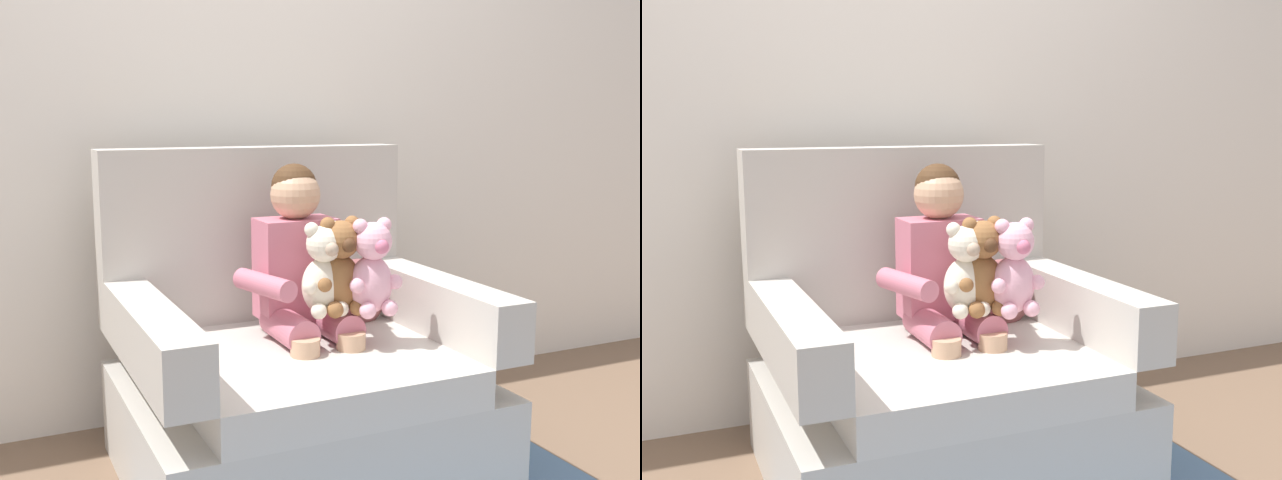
{
  "view_description": "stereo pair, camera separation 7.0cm",
  "coord_description": "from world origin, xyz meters",
  "views": [
    {
      "loc": [
        -0.95,
        -2.2,
        1.18
      ],
      "look_at": [
        0.05,
        -0.05,
        0.79
      ],
      "focal_mm": 42.8,
      "sensor_mm": 36.0,
      "label": 1
    },
    {
      "loc": [
        -0.89,
        -2.23,
        1.18
      ],
      "look_at": [
        0.05,
        -0.05,
        0.79
      ],
      "focal_mm": 42.8,
      "sensor_mm": 36.0,
      "label": 2
    }
  ],
  "objects": [
    {
      "name": "armchair",
      "position": [
        0.0,
        0.05,
        0.33
      ],
      "size": [
        1.12,
        0.96,
        1.07
      ],
      "color": "#BCB7AD",
      "rests_on": "ground"
    },
    {
      "name": "plush_cream",
      "position": [
        0.06,
        -0.06,
        0.69
      ],
      "size": [
        0.18,
        0.15,
        0.3
      ],
      "rotation": [
        0.0,
        0.0,
        0.11
      ],
      "color": "silver",
      "rests_on": "armchair"
    },
    {
      "name": "ground_plane",
      "position": [
        0.0,
        0.0,
        0.0
      ],
      "size": [
        8.0,
        8.0,
        0.0
      ],
      "primitive_type": "plane",
      "color": "brown"
    },
    {
      "name": "throw_pillow",
      "position": [
        0.3,
        0.18,
        0.54
      ],
      "size": [
        0.27,
        0.14,
        0.26
      ],
      "primitive_type": "ellipsoid",
      "rotation": [
        0.0,
        0.0,
        0.08
      ],
      "color": "#8C4C4C",
      "rests_on": "armchair"
    },
    {
      "name": "plush_brown",
      "position": [
        0.11,
        -0.06,
        0.7
      ],
      "size": [
        0.19,
        0.15,
        0.32
      ],
      "rotation": [
        0.0,
        0.0,
        0.05
      ],
      "color": "brown",
      "rests_on": "armchair"
    },
    {
      "name": "seated_child",
      "position": [
        0.05,
        0.08,
        0.66
      ],
      "size": [
        0.45,
        0.39,
        0.82
      ],
      "rotation": [
        0.0,
        0.0,
        0.05
      ],
      "color": "#C66B7F",
      "rests_on": "armchair"
    },
    {
      "name": "plush_pink",
      "position": [
        0.2,
        -0.12,
        0.7
      ],
      "size": [
        0.18,
        0.15,
        0.31
      ],
      "rotation": [
        0.0,
        0.0,
        -0.19
      ],
      "color": "#EAA8BC",
      "rests_on": "armchair"
    },
    {
      "name": "back_wall",
      "position": [
        0.0,
        0.72,
        1.3
      ],
      "size": [
        6.0,
        0.1,
        2.6
      ],
      "primitive_type": "cube",
      "color": "silver",
      "rests_on": "ground"
    }
  ]
}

